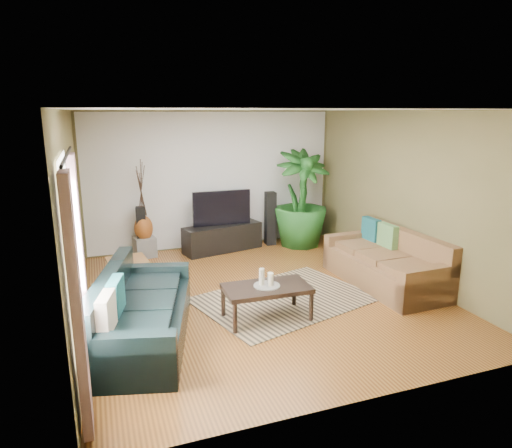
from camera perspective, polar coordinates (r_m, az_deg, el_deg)
name	(u,v)px	position (r m, az deg, el deg)	size (l,w,h in m)	color
floor	(260,295)	(6.93, 0.57, -8.84)	(5.50, 5.50, 0.00)	#955D26
ceiling	(261,110)	(6.39, 0.63, 14.10)	(5.50, 5.50, 0.00)	white
wall_back	(213,180)	(9.11, -5.45, 5.46)	(5.00, 5.00, 0.00)	brown
wall_front	(369,267)	(4.15, 13.97, -5.19)	(5.00, 5.00, 0.00)	brown
wall_left	(74,221)	(6.14, -21.85, 0.40)	(5.50, 5.50, 0.00)	brown
wall_right	(406,196)	(7.74, 18.25, 3.32)	(5.50, 5.50, 0.00)	brown
backwall_panel	(213,180)	(9.11, -5.44, 5.45)	(4.90, 4.90, 0.00)	white
window_pane	(70,253)	(4.58, -22.18, -3.36)	(1.80, 1.80, 0.00)	white
curtain_near	(77,309)	(3.95, -21.47, -9.85)	(0.08, 0.35, 2.20)	gray
curtain_far	(80,255)	(5.37, -21.15, -3.60)	(0.08, 0.35, 2.20)	gray
curtain_rod	(67,155)	(4.41, -22.60, 7.94)	(0.03, 0.03, 1.90)	black
sofa_left	(144,307)	(5.65, -13.87, -10.03)	(2.23, 0.95, 0.85)	black
sofa_right	(384,259)	(7.47, 15.77, -4.19)	(2.13, 0.96, 0.85)	brown
area_rug	(285,299)	(6.79, 3.60, -9.30)	(2.42, 1.71, 0.01)	tan
coffee_table	(267,302)	(6.10, 1.34, -9.77)	(1.12, 0.61, 0.46)	black
candle_tray	(267,286)	(6.01, 1.36, -7.70)	(0.35, 0.35, 0.02)	gray
candle_tall	(262,277)	(5.97, 0.72, -6.61)	(0.07, 0.07, 0.22)	beige
candle_mid	(271,279)	(5.95, 1.86, -6.94)	(0.07, 0.07, 0.17)	#F0E7CB
candle_short	(270,278)	(6.06, 1.78, -6.72)	(0.07, 0.07, 0.14)	beige
tv_stand	(223,238)	(9.00, -4.20, -1.72)	(1.56, 0.47, 0.52)	black
television	(222,208)	(8.88, -4.31, 2.02)	(1.14, 0.06, 0.68)	black
speaker_left	(142,232)	(8.80, -14.09, -0.99)	(0.17, 0.19, 0.96)	black
speaker_right	(270,218)	(9.33, 1.80, 0.70)	(0.20, 0.22, 1.09)	black
potted_plant	(301,199)	(9.22, 5.63, 3.18)	(1.09, 1.09, 1.95)	#1B521B
plant_pot	(300,238)	(9.41, 5.51, -1.81)	(0.36, 0.36, 0.28)	black
pedestal	(145,247)	(8.88, -13.74, -2.78)	(0.38, 0.38, 0.38)	gray
vase	(144,228)	(8.79, -13.87, -0.52)	(0.35, 0.35, 0.48)	brown
side_table	(128,278)	(7.01, -15.66, -6.56)	(0.55, 0.55, 0.58)	brown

